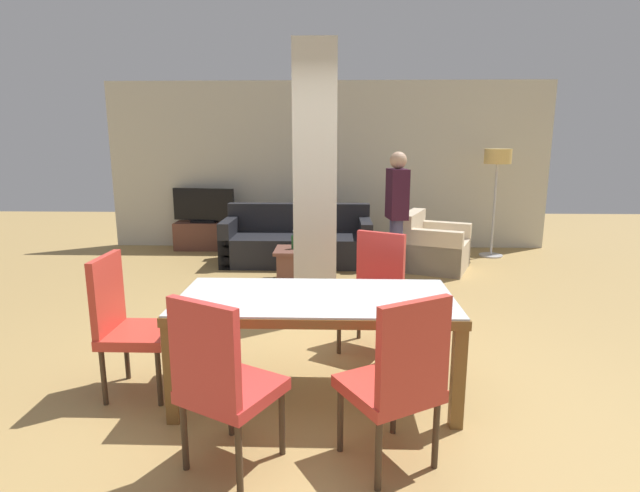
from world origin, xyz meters
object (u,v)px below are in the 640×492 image
(standing_person, at_px, (397,207))
(floor_lamp, at_px, (497,166))
(dining_chair_far_right, at_px, (374,287))
(armchair, at_px, (432,249))
(coffee_table, at_px, (303,265))
(tv_stand, at_px, (205,236))
(bottle, at_px, (294,242))
(dining_chair_near_right, at_px, (398,377))
(dining_chair_near_left, at_px, (222,379))
(sofa, at_px, (298,243))
(dining_table, at_px, (316,315))
(dining_chair_head_left, at_px, (127,320))
(tv_screen, at_px, (204,206))

(standing_person, bearing_deg, floor_lamp, -58.23)
(dining_chair_far_right, height_order, armchair, dining_chair_far_right)
(coffee_table, xyz_separation_m, tv_stand, (-1.74, 1.86, 0.01))
(bottle, xyz_separation_m, floor_lamp, (2.95, 1.48, 0.88))
(dining_chair_far_right, distance_m, armchair, 2.95)
(bottle, bearing_deg, dining_chair_near_right, -77.03)
(standing_person, bearing_deg, dining_chair_near_left, 153.28)
(sofa, height_order, bottle, sofa)
(dining_table, bearing_deg, coffee_table, 95.41)
(floor_lamp, bearing_deg, dining_chair_near_left, -120.01)
(bottle, bearing_deg, standing_person, 6.34)
(dining_chair_head_left, relative_size, armchair, 0.89)
(dining_chair_near_left, relative_size, tv_screen, 0.97)
(armchair, relative_size, bottle, 4.68)
(dining_chair_near_left, bearing_deg, dining_chair_near_right, 31.69)
(bottle, bearing_deg, dining_chair_near_left, -91.19)
(tv_screen, height_order, standing_person, standing_person)
(dining_chair_head_left, distance_m, bottle, 3.06)
(dining_chair_near_right, bearing_deg, dining_chair_near_left, 152.71)
(dining_chair_near_right, relative_size, bottle, 4.15)
(dining_chair_head_left, distance_m, dining_chair_near_right, 1.97)
(tv_stand, distance_m, floor_lamp, 4.74)
(coffee_table, xyz_separation_m, floor_lamp, (2.84, 1.49, 1.18))
(armchair, distance_m, bottle, 2.02)
(dining_chair_near_right, bearing_deg, coffee_table, 71.07)
(dining_chair_near_right, bearing_deg, dining_chair_far_right, 59.80)
(dining_table, distance_m, dining_chair_near_right, 0.93)
(bottle, bearing_deg, sofa, 91.94)
(dining_chair_far_right, xyz_separation_m, dining_chair_near_left, (-0.93, -1.69, 0.00))
(dining_table, distance_m, dining_chair_near_left, 0.97)
(dining_chair_near_left, bearing_deg, armchair, 94.97)
(bottle, bearing_deg, tv_stand, 131.34)
(coffee_table, distance_m, bottle, 0.32)
(dining_table, relative_size, dining_chair_near_left, 1.89)
(armchair, distance_m, standing_person, 1.03)
(dining_chair_near_right, xyz_separation_m, floor_lamp, (2.09, 5.19, 0.85))
(armchair, bearing_deg, dining_chair_near_right, 9.14)
(tv_screen, distance_m, floor_lamp, 4.64)
(dining_chair_head_left, xyz_separation_m, coffee_table, (1.05, 2.90, -0.32))
(dining_chair_near_left, relative_size, tv_stand, 1.05)
(dining_chair_head_left, relative_size, dining_chair_near_right, 1.00)
(dining_chair_far_right, xyz_separation_m, dining_chair_head_left, (-1.79, -0.84, 0.00))
(dining_chair_near_left, distance_m, floor_lamp, 6.11)
(dining_chair_near_left, distance_m, armchair, 4.87)
(tv_screen, bearing_deg, dining_chair_near_right, 123.64)
(floor_lamp, bearing_deg, armchair, -143.40)
(coffee_table, relative_size, floor_lamp, 0.43)
(dining_chair_near_right, distance_m, sofa, 4.78)
(dining_chair_near_left, distance_m, bottle, 3.76)
(dining_chair_near_right, xyz_separation_m, sofa, (-0.89, 4.69, -0.25))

